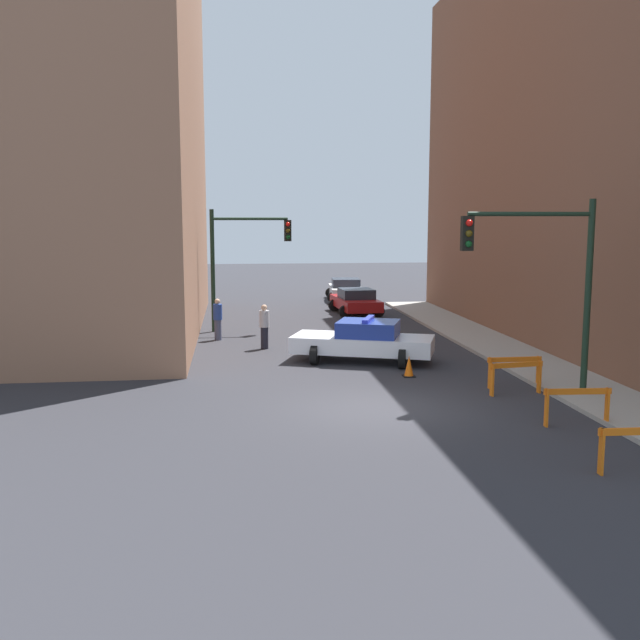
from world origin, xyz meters
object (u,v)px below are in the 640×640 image
(barrier_front, at_px, (639,442))
(barrier_corner, at_px, (514,367))
(parked_car_near, at_px, (356,301))
(traffic_light_near, at_px, (548,267))
(police_car, at_px, (364,341))
(barrier_back, at_px, (516,372))
(traffic_light_far, at_px, (239,252))
(pedestrian_crossing, at_px, (264,326))
(traffic_cone, at_px, (409,367))
(barrier_mid, at_px, (577,400))
(parked_car_mid, at_px, (346,289))
(pedestrian_corner, at_px, (218,319))

(barrier_front, relative_size, barrier_corner, 1.00)
(parked_car_near, bearing_deg, traffic_light_near, -86.60)
(barrier_front, height_order, barrier_corner, same)
(police_car, height_order, barrier_back, police_car)
(police_car, bearing_deg, traffic_light_far, 49.91)
(traffic_light_near, xyz_separation_m, parked_car_near, (-2.13, 17.38, -2.86))
(pedestrian_crossing, height_order, barrier_back, pedestrian_crossing)
(police_car, height_order, traffic_cone, police_car)
(barrier_mid, xyz_separation_m, barrier_back, (-0.22, 3.09, 0.00))
(parked_car_near, bearing_deg, parked_car_mid, 82.17)
(traffic_light_near, distance_m, pedestrian_corner, 13.93)
(police_car, relative_size, barrier_corner, 3.16)
(traffic_light_near, height_order, pedestrian_corner, traffic_light_near)
(parked_car_near, xyz_separation_m, barrier_front, (1.40, -23.22, -0.06))
(parked_car_near, height_order, barrier_front, parked_car_near)
(traffic_light_near, relative_size, pedestrian_crossing, 3.13)
(barrier_back, xyz_separation_m, traffic_cone, (-2.37, 2.54, -0.30))
(parked_car_near, bearing_deg, barrier_mid, -88.64)
(police_car, distance_m, barrier_mid, 8.81)
(barrier_corner, bearing_deg, police_car, 130.15)
(barrier_corner, bearing_deg, traffic_cone, 145.68)
(traffic_light_far, relative_size, barrier_front, 3.25)
(pedestrian_corner, bearing_deg, barrier_front, 92.90)
(parked_car_near, distance_m, barrier_mid, 20.19)
(barrier_mid, bearing_deg, barrier_back, 94.03)
(traffic_light_far, xyz_separation_m, pedestrian_crossing, (0.87, -4.37, -2.54))
(barrier_mid, height_order, barrier_corner, same)
(parked_car_near, bearing_deg, barrier_back, -88.48)
(traffic_light_near, relative_size, traffic_cone, 7.93)
(parked_car_near, bearing_deg, barrier_corner, -87.37)
(parked_car_mid, relative_size, barrier_mid, 2.77)
(police_car, xyz_separation_m, pedestrian_crossing, (-3.23, 2.84, 0.14))
(barrier_corner, bearing_deg, parked_car_near, 96.20)
(traffic_light_near, bearing_deg, barrier_corner, 107.95)
(barrier_back, height_order, traffic_cone, barrier_back)
(traffic_light_far, bearing_deg, parked_car_mid, 59.95)
(police_car, xyz_separation_m, parked_car_mid, (2.26, 18.21, -0.05))
(traffic_light_far, bearing_deg, barrier_back, -58.66)
(parked_car_mid, distance_m, barrier_back, 23.22)
(barrier_front, xyz_separation_m, traffic_cone, (-2.25, 8.73, -0.30))
(traffic_light_far, relative_size, traffic_cone, 7.93)
(traffic_light_far, bearing_deg, police_car, -60.37)
(pedestrian_crossing, bearing_deg, traffic_light_near, -62.66)
(parked_car_near, height_order, parked_car_mid, same)
(barrier_mid, bearing_deg, pedestrian_crossing, 121.83)
(barrier_front, bearing_deg, barrier_back, 88.87)
(barrier_corner, distance_m, traffic_cone, 3.19)
(traffic_light_far, height_order, barrier_back, traffic_light_far)
(barrier_mid, height_order, barrier_back, same)
(traffic_light_near, xyz_separation_m, pedestrian_crossing, (-7.16, 8.18, -2.67))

